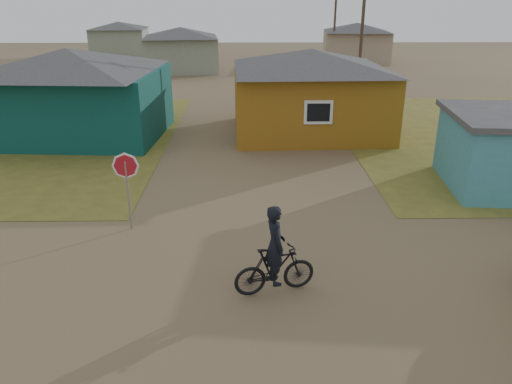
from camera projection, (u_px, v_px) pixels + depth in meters
ground at (269, 296)px, 11.11m from camera, size 120.00×120.00×0.00m
house_teal at (71, 92)px, 22.73m from camera, size 8.93×7.08×4.00m
house_yellow at (310, 90)px, 23.39m from camera, size 7.72×6.76×3.90m
house_pale_west at (181, 49)px, 41.86m from camera, size 7.04×6.15×3.60m
house_beige_east at (356, 42)px, 47.68m from camera, size 6.95×6.05×3.60m
house_pale_north at (120, 38)px, 52.91m from camera, size 6.28×5.81×3.40m
utility_pole_near at (362, 30)px, 30.08m from camera, size 1.40×0.20×8.00m
utility_pole_far at (335, 18)px, 44.94m from camera, size 1.40×0.20×8.00m
stop_sign at (126, 173)px, 13.66m from camera, size 0.71×0.31×2.27m
cyclist at (275, 262)px, 11.01m from camera, size 1.94×0.98×2.11m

